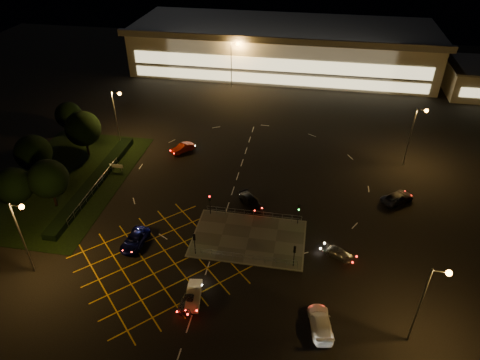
% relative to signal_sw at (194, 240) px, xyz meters
% --- Properties ---
extents(ground, '(180.00, 180.00, 0.00)m').
position_rel_signal_sw_xyz_m(ground, '(4.00, 5.99, -2.37)').
color(ground, black).
rests_on(ground, ground).
extents(pedestrian_island, '(14.00, 9.00, 0.12)m').
position_rel_signal_sw_xyz_m(pedestrian_island, '(6.00, 3.99, -2.31)').
color(pedestrian_island, '#4C4944').
rests_on(pedestrian_island, ground).
extents(grass_verge, '(18.00, 30.00, 0.08)m').
position_rel_signal_sw_xyz_m(grass_verge, '(-24.00, 11.99, -2.33)').
color(grass_verge, black).
rests_on(grass_verge, ground).
extents(hedge, '(2.00, 26.00, 1.00)m').
position_rel_signal_sw_xyz_m(hedge, '(-19.00, 11.99, -1.87)').
color(hedge, black).
rests_on(hedge, ground).
extents(supermarket, '(72.00, 26.50, 10.50)m').
position_rel_signal_sw_xyz_m(supermarket, '(4.00, 67.95, 2.95)').
color(supermarket, beige).
rests_on(supermarket, ground).
extents(streetlight_sw, '(1.78, 0.56, 10.03)m').
position_rel_signal_sw_xyz_m(streetlight_sw, '(-17.56, -6.01, 4.20)').
color(streetlight_sw, slate).
rests_on(streetlight_sw, ground).
extents(streetlight_se, '(1.78, 0.56, 10.03)m').
position_rel_signal_sw_xyz_m(streetlight_se, '(24.44, -8.01, 4.20)').
color(streetlight_se, slate).
rests_on(streetlight_se, ground).
extents(streetlight_nw, '(1.78, 0.56, 10.03)m').
position_rel_signal_sw_xyz_m(streetlight_nw, '(-19.56, 23.99, 4.20)').
color(streetlight_nw, slate).
rests_on(streetlight_nw, ground).
extents(streetlight_ne, '(1.78, 0.56, 10.03)m').
position_rel_signal_sw_xyz_m(streetlight_ne, '(28.44, 25.99, 4.20)').
color(streetlight_ne, slate).
rests_on(streetlight_ne, ground).
extents(streetlight_far_left, '(1.78, 0.56, 10.03)m').
position_rel_signal_sw_xyz_m(streetlight_far_left, '(-5.56, 53.99, 4.20)').
color(streetlight_far_left, slate).
rests_on(streetlight_far_left, ground).
extents(streetlight_far_right, '(1.78, 0.56, 10.03)m').
position_rel_signal_sw_xyz_m(streetlight_far_right, '(34.44, 55.99, 4.20)').
color(streetlight_far_right, slate).
rests_on(streetlight_far_right, ground).
extents(signal_sw, '(0.28, 0.30, 3.15)m').
position_rel_signal_sw_xyz_m(signal_sw, '(0.00, 0.00, 0.00)').
color(signal_sw, black).
rests_on(signal_sw, pedestrian_island).
extents(signal_se, '(0.28, 0.30, 3.15)m').
position_rel_signal_sw_xyz_m(signal_se, '(12.00, 0.00, 0.00)').
color(signal_se, black).
rests_on(signal_se, pedestrian_island).
extents(signal_nw, '(0.28, 0.30, 3.15)m').
position_rel_signal_sw_xyz_m(signal_nw, '(0.00, 7.99, 0.00)').
color(signal_nw, black).
rests_on(signal_nw, pedestrian_island).
extents(signal_ne, '(0.28, 0.30, 3.15)m').
position_rel_signal_sw_xyz_m(signal_ne, '(12.00, 7.99, 0.00)').
color(signal_ne, black).
rests_on(signal_ne, pedestrian_island).
extents(tree_a, '(5.04, 5.04, 6.86)m').
position_rel_signal_sw_xyz_m(tree_a, '(-26.00, 3.99, 1.97)').
color(tree_a, black).
rests_on(tree_a, ground).
extents(tree_b, '(5.40, 5.40, 7.35)m').
position_rel_signal_sw_xyz_m(tree_b, '(-28.00, 11.99, 2.28)').
color(tree_b, black).
rests_on(tree_b, ground).
extents(tree_c, '(5.76, 5.76, 7.84)m').
position_rel_signal_sw_xyz_m(tree_c, '(-24.00, 19.99, 2.59)').
color(tree_c, black).
rests_on(tree_c, ground).
extents(tree_d, '(4.68, 4.68, 6.37)m').
position_rel_signal_sw_xyz_m(tree_d, '(-30.00, 25.99, 1.65)').
color(tree_d, black).
rests_on(tree_d, ground).
extents(tree_e, '(5.40, 5.40, 7.35)m').
position_rel_signal_sw_xyz_m(tree_e, '(-22.00, 5.99, 2.28)').
color(tree_e, black).
rests_on(tree_e, ground).
extents(car_near_silver, '(2.06, 4.22, 1.39)m').
position_rel_signal_sw_xyz_m(car_near_silver, '(1.33, -7.25, -1.67)').
color(car_near_silver, '#9FA1A6').
rests_on(car_near_silver, ground).
extents(car_queue_white, '(2.04, 4.40, 1.40)m').
position_rel_signal_sw_xyz_m(car_queue_white, '(1.65, -6.81, -1.67)').
color(car_queue_white, white).
rests_on(car_queue_white, ground).
extents(car_left_blue, '(2.70, 5.21, 1.40)m').
position_rel_signal_sw_xyz_m(car_left_blue, '(-7.97, 0.43, -1.67)').
color(car_left_blue, '#0E1156').
rests_on(car_left_blue, ground).
extents(car_far_dkgrey, '(4.32, 4.73, 1.33)m').
position_rel_signal_sw_xyz_m(car_far_dkgrey, '(5.16, 10.99, -1.70)').
color(car_far_dkgrey, black).
rests_on(car_far_dkgrey, ground).
extents(car_right_silver, '(3.94, 2.88, 1.25)m').
position_rel_signal_sw_xyz_m(car_right_silver, '(17.25, 2.68, -1.74)').
color(car_right_silver, silver).
rests_on(car_right_silver, ground).
extents(car_circ_red, '(3.86, 4.12, 1.38)m').
position_rel_signal_sw_xyz_m(car_circ_red, '(-8.61, 23.79, -1.68)').
color(car_circ_red, '#9E1E0B').
rests_on(car_circ_red, ground).
extents(car_east_grey, '(5.32, 4.95, 1.39)m').
position_rel_signal_sw_xyz_m(car_east_grey, '(25.75, 15.51, -1.67)').
color(car_east_grey, black).
rests_on(car_east_grey, ground).
extents(car_approach_white, '(3.06, 5.52, 1.51)m').
position_rel_signal_sw_xyz_m(car_approach_white, '(15.34, -8.08, -1.61)').
color(car_approach_white, white).
rests_on(car_approach_white, ground).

